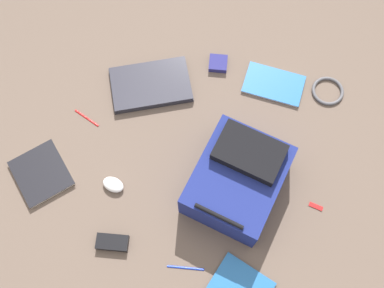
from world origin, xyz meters
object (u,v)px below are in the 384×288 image
(book_blue, at_px, (240,288))
(pen_blue, at_px, (87,118))
(usb_stick, at_px, (316,206))
(computer_mouse, at_px, (113,185))
(earbud_pouch, at_px, (218,63))
(power_brick, at_px, (112,242))
(book_comic, at_px, (41,173))
(pen_black, at_px, (186,268))
(book_manual, at_px, (274,84))
(cable_coil, at_px, (328,91))
(backpack, at_px, (238,179))
(laptop, at_px, (151,85))

(book_blue, distance_m, pen_blue, 0.97)
(pen_blue, bearing_deg, usb_stick, 91.23)
(computer_mouse, relative_size, pen_blue, 0.70)
(earbud_pouch, height_order, usb_stick, earbud_pouch)
(power_brick, height_order, pen_blue, power_brick)
(book_comic, distance_m, pen_black, 0.72)
(book_manual, relative_size, earbud_pouch, 3.40)
(cable_coil, relative_size, pen_blue, 1.10)
(book_blue, height_order, pen_blue, book_blue)
(cable_coil, relative_size, earbud_pouch, 1.75)
(book_blue, height_order, earbud_pouch, earbud_pouch)
(backpack, relative_size, book_manual, 1.49)
(usb_stick, bearing_deg, laptop, -105.21)
(book_manual, bearing_deg, earbud_pouch, -89.39)
(pen_black, xyz_separation_m, usb_stick, (-0.44, 0.39, -0.00))
(cable_coil, xyz_separation_m, pen_blue, (0.55, -0.94, -0.00))
(power_brick, bearing_deg, book_manual, 159.52)
(book_comic, bearing_deg, book_manual, 136.36)
(laptop, height_order, cable_coil, laptop)
(book_manual, height_order, earbud_pouch, earbud_pouch)
(earbud_pouch, bearing_deg, computer_mouse, -14.17)
(cable_coil, bearing_deg, earbud_pouch, -82.36)
(book_manual, bearing_deg, pen_blue, -55.36)
(cable_coil, xyz_separation_m, pen_black, (0.97, -0.28, -0.00))
(power_brick, bearing_deg, computer_mouse, -154.00)
(backpack, bearing_deg, book_comic, -70.04)
(pen_blue, bearing_deg, pen_black, 57.76)
(power_brick, bearing_deg, backpack, 138.94)
(book_blue, height_order, book_comic, book_comic)
(backpack, relative_size, pen_black, 2.86)
(book_manual, xyz_separation_m, earbud_pouch, (0.00, -0.27, 0.01))
(backpack, distance_m, book_comic, 0.82)
(laptop, relative_size, book_comic, 1.36)
(backpack, xyz_separation_m, book_blue, (0.38, 0.17, -0.09))
(computer_mouse, height_order, usb_stick, computer_mouse)
(backpack, xyz_separation_m, pen_black, (0.39, -0.06, -0.09))
(book_comic, distance_m, computer_mouse, 0.31)
(book_manual, xyz_separation_m, pen_blue, (0.48, -0.70, -0.00))
(pen_black, xyz_separation_m, pen_blue, (-0.42, -0.66, 0.00))
(book_manual, distance_m, power_brick, 0.99)
(laptop, distance_m, book_comic, 0.61)
(book_blue, height_order, usb_stick, book_blue)
(book_manual, bearing_deg, computer_mouse, -32.28)
(book_blue, relative_size, pen_blue, 1.88)
(cable_coil, xyz_separation_m, power_brick, (0.99, -0.58, 0.01))
(backpack, bearing_deg, computer_mouse, -66.45)
(pen_blue, distance_m, earbud_pouch, 0.65)
(backpack, distance_m, cable_coil, 0.62)
(laptop, distance_m, book_blue, 0.96)
(computer_mouse, distance_m, pen_black, 0.45)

